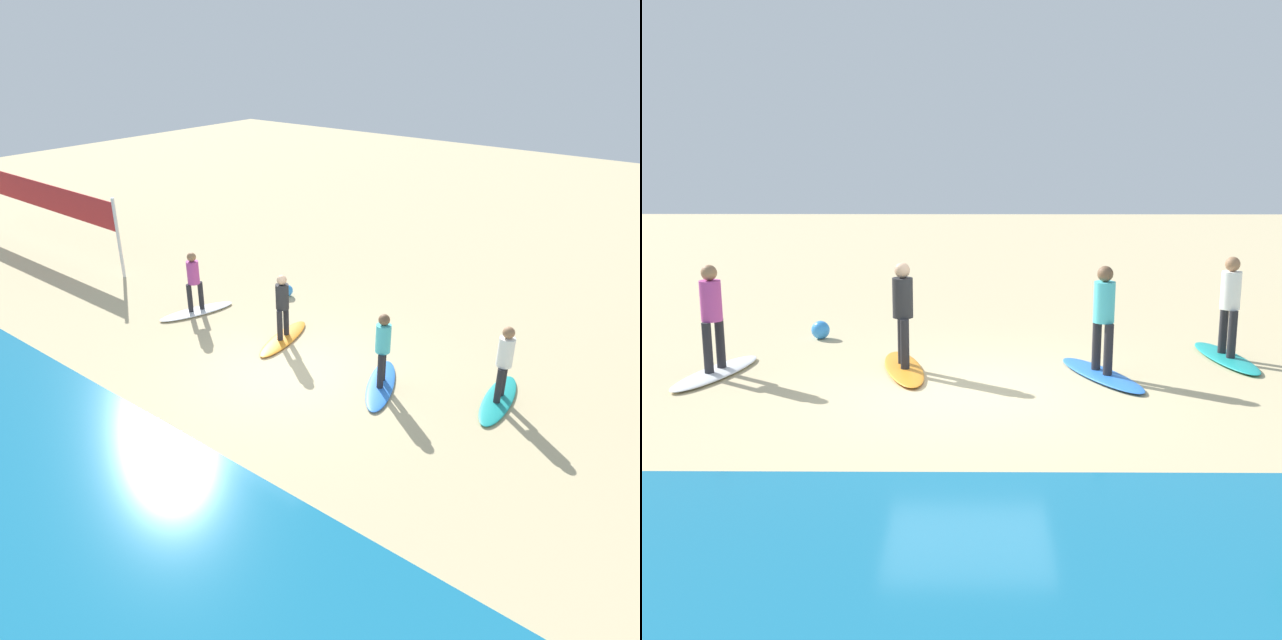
{
  "view_description": "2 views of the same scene",
  "coord_description": "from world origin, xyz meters",
  "views": [
    {
      "loc": [
        -7.62,
        8.57,
        6.91
      ],
      "look_at": [
        -0.21,
        -0.96,
        0.97
      ],
      "focal_mm": 33.11,
      "sensor_mm": 36.0,
      "label": 1
    },
    {
      "loc": [
        0.01,
        10.92,
        3.49
      ],
      "look_at": [
        0.1,
        -0.74,
        0.9
      ],
      "focal_mm": 44.37,
      "sensor_mm": 36.0,
      "label": 2
    }
  ],
  "objects": [
    {
      "name": "ground_plane",
      "position": [
        0.0,
        0.0,
        0.0
      ],
      "size": [
        60.0,
        60.0,
        0.0
      ],
      "primitive_type": "plane",
      "color": "#CCB789"
    },
    {
      "name": "surfboard_teal",
      "position": [
        -4.27,
        -1.75,
        0.04
      ],
      "size": [
        0.86,
        2.16,
        0.09
      ],
      "primitive_type": "ellipsoid",
      "rotation": [
        0.0,
        0.0,
        1.72
      ],
      "color": "teal",
      "rests_on": "ground"
    },
    {
      "name": "surfer_teal",
      "position": [
        -4.27,
        -1.75,
        1.04
      ],
      "size": [
        0.32,
        0.46,
        1.64
      ],
      "color": "#232328",
      "rests_on": "surfboard_teal"
    },
    {
      "name": "surfboard_blue",
      "position": [
        -2.04,
        -0.74,
        0.04
      ],
      "size": [
        1.36,
        2.15,
        0.09
      ],
      "primitive_type": "ellipsoid",
      "rotation": [
        0.0,
        0.0,
        1.99
      ],
      "color": "blue",
      "rests_on": "ground"
    },
    {
      "name": "surfer_blue",
      "position": [
        -2.04,
        -0.74,
        1.04
      ],
      "size": [
        0.32,
        0.43,
        1.64
      ],
      "color": "#232328",
      "rests_on": "surfboard_blue"
    },
    {
      "name": "surfboard_orange",
      "position": [
        1.02,
        -1.07,
        0.04
      ],
      "size": [
        0.99,
        2.17,
        0.09
      ],
      "primitive_type": "ellipsoid",
      "rotation": [
        0.0,
        0.0,
        1.78
      ],
      "color": "orange",
      "rests_on": "ground"
    },
    {
      "name": "surfer_orange",
      "position": [
        1.02,
        -1.07,
        1.04
      ],
      "size": [
        0.32,
        0.45,
        1.64
      ],
      "color": "#232328",
      "rests_on": "surfboard_orange"
    },
    {
      "name": "surfboard_white",
      "position": [
        3.91,
        -0.81,
        0.04
      ],
      "size": [
        1.17,
        2.17,
        0.09
      ],
      "primitive_type": "ellipsoid",
      "rotation": [
        0.0,
        0.0,
        1.26
      ],
      "color": "white",
      "rests_on": "ground"
    },
    {
      "name": "surfer_white",
      "position": [
        3.91,
        -0.81,
        1.04
      ],
      "size": [
        0.32,
        0.44,
        1.64
      ],
      "color": "#232328",
      "rests_on": "surfboard_white"
    },
    {
      "name": "volleyball_net",
      "position": [
        12.17,
        -1.23,
        1.79
      ],
      "size": [
        9.1,
        0.23,
        2.5
      ],
      "color": "silver",
      "rests_on": "ground"
    },
    {
      "name": "beach_ball",
      "position": [
        2.72,
        -3.18,
        0.17
      ],
      "size": [
        0.34,
        0.34,
        0.34
      ],
      "primitive_type": "sphere",
      "color": "#338CE5",
      "rests_on": "ground"
    }
  ]
}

